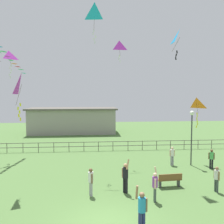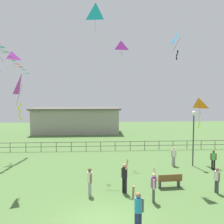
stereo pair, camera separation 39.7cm
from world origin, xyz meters
name	(u,v)px [view 1 (the left image)]	position (x,y,z in m)	size (l,w,h in m)	color
lamppost	(192,126)	(7.40, 8.32, 3.22)	(0.36, 0.36, 4.43)	#38383D
park_bench	(170,180)	(4.17, 3.99, 0.46)	(1.53, 0.51, 0.85)	brown
person_1	(211,158)	(8.57, 7.26, 0.87)	(0.43, 0.28, 1.51)	black
person_2	(155,185)	(2.72, 2.06, 0.93)	(0.32, 0.47, 1.85)	#3F4C47
person_3	(172,155)	(5.85, 8.40, 0.88)	(0.46, 0.28, 1.53)	#99999E
person_4	(125,176)	(1.31, 3.36, 1.02)	(0.42, 0.52, 2.04)	black
person_5	(142,209)	(1.42, -0.65, 1.00)	(0.53, 0.31, 1.99)	navy
person_6	(217,177)	(6.65, 3.01, 0.87)	(0.28, 0.45, 1.51)	#3F4C47
person_7	(91,180)	(-0.68, 3.13, 0.90)	(0.29, 0.45, 1.57)	#99999E
kite_0	(180,38)	(5.28, 5.71, 9.48)	(0.79, 0.72, 2.00)	#198CD1
kite_1	(9,57)	(-8.23, 13.08, 9.19)	(1.14, 1.08, 2.52)	#B22DB2
kite_2	(119,47)	(1.83, 10.91, 9.88)	(0.93, 0.66, 1.87)	#B22DB2
kite_3	(95,14)	(-0.33, 8.78, 11.92)	(1.05, 0.86, 3.16)	#19B2B2
kite_5	(196,104)	(8.15, 9.24, 4.90)	(0.92, 1.13, 2.55)	orange
kite_7	(22,85)	(-4.77, 4.69, 6.26)	(0.62, 0.97, 2.87)	#B22DB2
waterfront_railing	(93,145)	(-0.43, 14.00, 0.63)	(36.01, 0.06, 0.95)	#4C4742
pavilion_building	(73,120)	(-3.43, 26.00, 1.90)	(13.10, 5.27, 3.76)	gray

